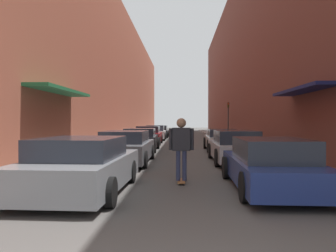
{
  "coord_description": "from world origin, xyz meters",
  "views": [
    {
      "loc": [
        0.05,
        -2.23,
        1.69
      ],
      "look_at": [
        -0.52,
        11.75,
        1.5
      ],
      "focal_mm": 35.0,
      "sensor_mm": 36.0,
      "label": 1
    }
  ],
  "objects_px": {
    "parked_car_left_0": "(82,166)",
    "parked_car_left_4": "(156,133)",
    "parked_car_left_2": "(141,140)",
    "parked_car_left_3": "(149,136)",
    "parked_car_left_5": "(159,132)",
    "skateboarder": "(181,143)",
    "traffic_light": "(228,116)",
    "parked_car_right_0": "(270,165)",
    "parked_car_left_1": "(126,148)",
    "parked_car_right_2": "(221,140)",
    "parked_car_right_1": "(235,147)"
  },
  "relations": [
    {
      "from": "parked_car_left_0",
      "to": "parked_car_left_4",
      "type": "height_order",
      "value": "parked_car_left_4"
    },
    {
      "from": "parked_car_left_2",
      "to": "parked_car_left_3",
      "type": "xyz_separation_m",
      "value": [
        -0.08,
        5.42,
        0.01
      ]
    },
    {
      "from": "parked_car_left_5",
      "to": "skateboarder",
      "type": "height_order",
      "value": "skateboarder"
    },
    {
      "from": "parked_car_left_2",
      "to": "traffic_light",
      "type": "distance_m",
      "value": 12.59
    },
    {
      "from": "parked_car_left_5",
      "to": "parked_car_left_4",
      "type": "bearing_deg",
      "value": -90.17
    },
    {
      "from": "parked_car_right_0",
      "to": "traffic_light",
      "type": "distance_m",
      "value": 21.4
    },
    {
      "from": "parked_car_left_4",
      "to": "traffic_light",
      "type": "height_order",
      "value": "traffic_light"
    },
    {
      "from": "parked_car_left_1",
      "to": "parked_car_right_0",
      "type": "relative_size",
      "value": 1.01
    },
    {
      "from": "parked_car_left_4",
      "to": "parked_car_right_2",
      "type": "relative_size",
      "value": 0.89
    },
    {
      "from": "parked_car_left_3",
      "to": "parked_car_right_1",
      "type": "distance_m",
      "value": 11.59
    },
    {
      "from": "parked_car_left_0",
      "to": "parked_car_left_5",
      "type": "bearing_deg",
      "value": 90.0
    },
    {
      "from": "parked_car_left_0",
      "to": "parked_car_left_3",
      "type": "distance_m",
      "value": 16.61
    },
    {
      "from": "parked_car_left_0",
      "to": "parked_car_left_4",
      "type": "xyz_separation_m",
      "value": [
        -0.01,
        22.14,
        0.02
      ]
    },
    {
      "from": "parked_car_left_3",
      "to": "traffic_light",
      "type": "relative_size",
      "value": 1.24
    },
    {
      "from": "parked_car_left_2",
      "to": "parked_car_left_5",
      "type": "height_order",
      "value": "parked_car_left_2"
    },
    {
      "from": "parked_car_left_5",
      "to": "traffic_light",
      "type": "relative_size",
      "value": 1.23
    },
    {
      "from": "parked_car_left_2",
      "to": "parked_car_left_5",
      "type": "xyz_separation_m",
      "value": [
        0.02,
        15.68,
        -0.02
      ]
    },
    {
      "from": "parked_car_left_2",
      "to": "parked_car_right_2",
      "type": "height_order",
      "value": "parked_car_left_2"
    },
    {
      "from": "parked_car_left_5",
      "to": "parked_car_left_3",
      "type": "bearing_deg",
      "value": -90.58
    },
    {
      "from": "parked_car_right_0",
      "to": "skateboarder",
      "type": "xyz_separation_m",
      "value": [
        -2.2,
        0.75,
        0.48
      ]
    },
    {
      "from": "parked_car_left_5",
      "to": "parked_car_right_0",
      "type": "distance_m",
      "value": 26.66
    },
    {
      "from": "parked_car_left_1",
      "to": "traffic_light",
      "type": "relative_size",
      "value": 1.46
    },
    {
      "from": "parked_car_left_0",
      "to": "parked_car_right_2",
      "type": "distance_m",
      "value": 12.37
    },
    {
      "from": "skateboarder",
      "to": "parked_car_left_1",
      "type": "bearing_deg",
      "value": 118.09
    },
    {
      "from": "parked_car_left_0",
      "to": "parked_car_left_5",
      "type": "relative_size",
      "value": 1.09
    },
    {
      "from": "parked_car_left_0",
      "to": "parked_car_left_3",
      "type": "height_order",
      "value": "parked_car_left_3"
    },
    {
      "from": "parked_car_right_0",
      "to": "skateboarder",
      "type": "bearing_deg",
      "value": 161.17
    },
    {
      "from": "parked_car_right_1",
      "to": "parked_car_right_2",
      "type": "bearing_deg",
      "value": 88.93
    },
    {
      "from": "skateboarder",
      "to": "traffic_light",
      "type": "bearing_deg",
      "value": 78.47
    },
    {
      "from": "parked_car_left_2",
      "to": "parked_car_left_5",
      "type": "distance_m",
      "value": 15.68
    },
    {
      "from": "parked_car_right_2",
      "to": "traffic_light",
      "type": "relative_size",
      "value": 1.36
    },
    {
      "from": "parked_car_left_1",
      "to": "parked_car_left_4",
      "type": "relative_size",
      "value": 1.21
    },
    {
      "from": "parked_car_left_2",
      "to": "parked_car_right_1",
      "type": "xyz_separation_m",
      "value": [
        4.57,
        -5.2,
        -0.0
      ]
    },
    {
      "from": "parked_car_right_0",
      "to": "parked_car_left_3",
      "type": "bearing_deg",
      "value": 106.12
    },
    {
      "from": "skateboarder",
      "to": "parked_car_right_0",
      "type": "bearing_deg",
      "value": -18.83
    },
    {
      "from": "parked_car_left_1",
      "to": "skateboarder",
      "type": "distance_m",
      "value": 4.73
    },
    {
      "from": "parked_car_left_5",
      "to": "parked_car_left_0",
      "type": "bearing_deg",
      "value": -90.0
    },
    {
      "from": "skateboarder",
      "to": "traffic_light",
      "type": "height_order",
      "value": "traffic_light"
    },
    {
      "from": "parked_car_left_2",
      "to": "traffic_light",
      "type": "bearing_deg",
      "value": 58.47
    },
    {
      "from": "parked_car_left_0",
      "to": "parked_car_right_1",
      "type": "bearing_deg",
      "value": 52.78
    },
    {
      "from": "parked_car_left_2",
      "to": "parked_car_left_5",
      "type": "relative_size",
      "value": 1.11
    },
    {
      "from": "parked_car_left_4",
      "to": "parked_car_right_2",
      "type": "distance_m",
      "value": 11.65
    },
    {
      "from": "parked_car_left_2",
      "to": "parked_car_right_2",
      "type": "xyz_separation_m",
      "value": [
        4.67,
        0.27,
        -0.02
      ]
    },
    {
      "from": "parked_car_left_1",
      "to": "parked_car_left_2",
      "type": "relative_size",
      "value": 1.07
    },
    {
      "from": "parked_car_right_1",
      "to": "traffic_light",
      "type": "height_order",
      "value": "traffic_light"
    },
    {
      "from": "parked_car_right_1",
      "to": "parked_car_left_0",
      "type": "bearing_deg",
      "value": -127.22
    },
    {
      "from": "parked_car_left_3",
      "to": "parked_car_left_4",
      "type": "height_order",
      "value": "parked_car_left_3"
    },
    {
      "from": "parked_car_left_1",
      "to": "parked_car_right_1",
      "type": "xyz_separation_m",
      "value": [
        4.43,
        0.5,
        -0.0
      ]
    },
    {
      "from": "parked_car_right_1",
      "to": "parked_car_left_5",
      "type": "bearing_deg",
      "value": 102.29
    },
    {
      "from": "parked_car_left_5",
      "to": "traffic_light",
      "type": "distance_m",
      "value": 8.36
    }
  ]
}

